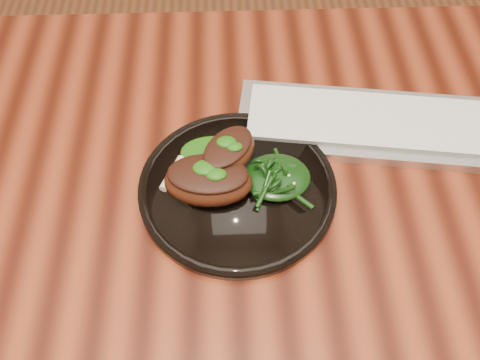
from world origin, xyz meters
name	(u,v)px	position (x,y,z in m)	size (l,w,h in m)	color
desk	(273,222)	(0.00, 0.00, 0.67)	(1.60, 0.80, 0.75)	black
plate	(237,188)	(-0.05, 0.00, 0.76)	(0.27, 0.27, 0.02)	black
lamb_chop_front	(208,180)	(-0.09, -0.01, 0.79)	(0.13, 0.09, 0.05)	#401A0C
lamb_chop_back	(228,152)	(-0.06, 0.03, 0.80)	(0.10, 0.11, 0.04)	#401A0C
herb_smear	(212,152)	(-0.09, 0.06, 0.77)	(0.09, 0.06, 0.01)	#0D3F06
greens_heap	(277,174)	(0.00, 0.00, 0.78)	(0.09, 0.09, 0.03)	black
keyboard	(393,126)	(0.18, 0.10, 0.76)	(0.47, 0.20, 0.02)	#B9BBBE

